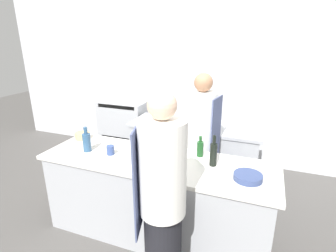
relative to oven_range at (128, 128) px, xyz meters
The scene contains 16 objects.
ground_plane 2.23m from the oven_range, 52.79° to the right, with size 16.00×16.00×0.00m, color #4C4947.
wall_back 1.63m from the oven_range, 17.20° to the left, with size 8.00×0.06×2.80m.
prep_counter 2.17m from the oven_range, 52.79° to the right, with size 2.43×0.75×0.90m.
pass_counter 1.48m from the oven_range, 19.95° to the right, with size 1.87×0.66×0.90m.
oven_range is the anchor object (origin of this frame).
chef_at_prep_near 2.90m from the oven_range, 55.32° to the right, with size 0.41×0.39×1.76m.
chef_at_stove 1.96m from the oven_range, 32.97° to the right, with size 0.38×0.37×1.71m.
bottle_olive_oil 2.32m from the oven_range, 41.00° to the right, with size 0.07×0.07×0.22m.
bottle_vinegar 1.94m from the oven_range, 73.80° to the right, with size 0.09×0.09×0.28m.
bottle_wine 2.00m from the oven_range, 53.44° to the right, with size 0.06×0.06×0.31m.
bottle_cooking_oil 2.55m from the oven_range, 41.18° to the right, with size 0.07×0.07×0.31m.
bottle_sauce 2.06m from the oven_range, 47.04° to the right, with size 0.08×0.08×0.31m.
bowl_mixing_large 2.89m from the oven_range, 39.08° to the right, with size 0.25×0.25×0.05m.
bowl_prep_small 1.60m from the oven_range, 80.92° to the right, with size 0.18×0.18×0.08m.
cup 2.01m from the oven_range, 65.61° to the right, with size 0.08×0.08×0.10m.
cutting_board 2.23m from the oven_range, 53.09° to the right, with size 0.40×0.22×0.01m.
Camera 1 is at (0.98, -2.23, 2.10)m, focal length 28.00 mm.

